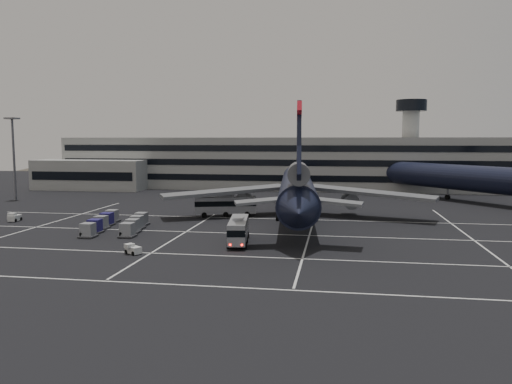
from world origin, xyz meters
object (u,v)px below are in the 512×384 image
at_px(trijet_main, 297,189).
at_px(bus_far, 225,205).
at_px(tug_a, 14,218).
at_px(bus_near, 238,229).
at_px(uld_cluster, 116,223).

distance_m(trijet_main, bus_far, 13.23).
relative_size(trijet_main, tug_a, 24.00).
bearing_deg(bus_far, trijet_main, -113.99).
xyz_separation_m(trijet_main, tug_a, (-45.88, -9.39, -4.60)).
height_order(bus_far, tug_a, bus_far).
distance_m(bus_near, tug_a, 41.44).
height_order(trijet_main, tug_a, trijet_main).
height_order(trijet_main, bus_near, trijet_main).
height_order(bus_near, tug_a, bus_near).
relative_size(bus_near, tug_a, 4.15).
height_order(bus_near, uld_cluster, bus_near).
xyz_separation_m(trijet_main, uld_cluster, (-25.94, -13.95, -4.27)).
distance_m(bus_near, bus_far, 23.16).
relative_size(bus_far, tug_a, 4.57).
relative_size(bus_far, uld_cluster, 0.71).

